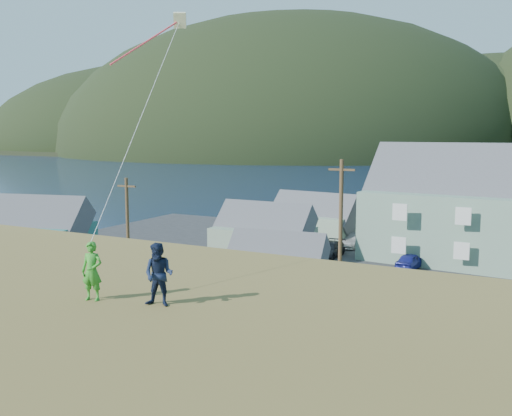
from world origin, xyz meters
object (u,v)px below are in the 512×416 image
at_px(kite_flyer_navy, 159,275).
at_px(shed_teal, 37,232).
at_px(shed_palegreen_near, 263,235).
at_px(kite_flyer_green, 92,271).
at_px(shed_white, 276,266).
at_px(shed_palegreen_far, 314,219).
at_px(wharf, 393,222).

bearing_deg(kite_flyer_navy, shed_teal, 130.28).
bearing_deg(shed_palegreen_near, shed_teal, -151.56).
relative_size(kite_flyer_green, kite_flyer_navy, 0.96).
xyz_separation_m(shed_teal, shed_white, (23.81, -0.14, -0.52)).
height_order(shed_palegreen_far, kite_flyer_green, kite_flyer_green).
height_order(shed_teal, shed_palegreen_far, shed_teal).
height_order(shed_palegreen_near, kite_flyer_navy, kite_flyer_navy).
bearing_deg(shed_white, wharf, 84.77).
xyz_separation_m(shed_teal, kite_flyer_navy, (32.25, -24.50, 5.34)).
xyz_separation_m(wharf, kite_flyer_navy, (8.90, -59.26, 7.54)).
bearing_deg(shed_white, shed_palegreen_far, 98.62).
xyz_separation_m(wharf, kite_flyer_green, (7.10, -59.66, 7.51)).
height_order(shed_teal, shed_palegreen_near, shed_teal).
distance_m(kite_flyer_green, kite_flyer_navy, 1.84).
xyz_separation_m(shed_palegreen_near, kite_flyer_navy, (14.19, -33.73, 5.58)).
distance_m(wharf, shed_palegreen_far, 15.54).
relative_size(wharf, kite_flyer_green, 17.18).
xyz_separation_m(shed_palegreen_far, kite_flyer_green, (11.92, -45.02, 5.53)).
relative_size(shed_teal, shed_palegreen_near, 1.14).
distance_m(wharf, kite_flyer_green, 60.55).
bearing_deg(shed_palegreen_near, wharf, 79.64).
relative_size(shed_white, kite_flyer_green, 4.85).
bearing_deg(kite_flyer_green, shed_white, 90.41).
height_order(shed_white, kite_flyer_navy, kite_flyer_navy).
relative_size(shed_palegreen_near, kite_flyer_navy, 5.65).
distance_m(wharf, kite_flyer_navy, 60.40).
relative_size(shed_palegreen_far, kite_flyer_navy, 6.35).
relative_size(shed_white, shed_palegreen_far, 0.73).
relative_size(wharf, shed_palegreen_far, 2.60).
distance_m(shed_palegreen_near, shed_white, 11.01).
relative_size(shed_teal, kite_flyer_green, 6.72).
relative_size(shed_teal, shed_palegreen_far, 1.02).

